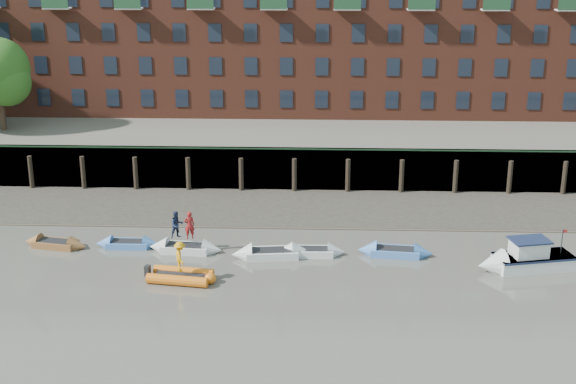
{
  "coord_description": "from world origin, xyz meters",
  "views": [
    {
      "loc": [
        3.67,
        -35.58,
        18.89
      ],
      "look_at": [
        1.88,
        12.0,
        3.2
      ],
      "focal_mm": 50.0,
      "sensor_mm": 36.0,
      "label": 1
    }
  ],
  "objects_px": {
    "rowboat_2": "(128,244)",
    "rowboat_1": "(55,244)",
    "rowboat_4": "(272,253)",
    "rowboat_6": "(395,252)",
    "person_rower_a": "(189,225)",
    "rib_tender": "(183,276)",
    "rowboat_3": "(185,248)",
    "rowboat_5": "(310,252)",
    "motor_launch": "(519,260)",
    "person_rower_b": "(177,225)",
    "person_rib_crew": "(180,257)"
  },
  "relations": [
    {
      "from": "rowboat_6",
      "to": "rib_tender",
      "type": "height_order",
      "value": "rowboat_6"
    },
    {
      "from": "rowboat_6",
      "to": "rib_tender",
      "type": "distance_m",
      "value": 12.96
    },
    {
      "from": "rowboat_3",
      "to": "rowboat_4",
      "type": "relative_size",
      "value": 0.93
    },
    {
      "from": "rowboat_4",
      "to": "rowboat_2",
      "type": "bearing_deg",
      "value": 165.17
    },
    {
      "from": "rowboat_1",
      "to": "motor_launch",
      "type": "distance_m",
      "value": 28.12
    },
    {
      "from": "rowboat_3",
      "to": "rib_tender",
      "type": "distance_m",
      "value": 4.3
    },
    {
      "from": "rib_tender",
      "to": "person_rower_a",
      "type": "distance_m",
      "value": 4.49
    },
    {
      "from": "rowboat_1",
      "to": "person_rower_a",
      "type": "distance_m",
      "value": 8.69
    },
    {
      "from": "rowboat_5",
      "to": "rib_tender",
      "type": "xyz_separation_m",
      "value": [
        -7.12,
        -4.03,
        0.07
      ]
    },
    {
      "from": "rib_tender",
      "to": "rowboat_3",
      "type": "bearing_deg",
      "value": 105.89
    },
    {
      "from": "rowboat_2",
      "to": "person_rower_b",
      "type": "relative_size",
      "value": 2.38
    },
    {
      "from": "rowboat_6",
      "to": "person_rower_b",
      "type": "relative_size",
      "value": 2.76
    },
    {
      "from": "rowboat_2",
      "to": "person_rib_crew",
      "type": "bearing_deg",
      "value": -49.82
    },
    {
      "from": "rowboat_2",
      "to": "rowboat_1",
      "type": "bearing_deg",
      "value": -177.9
    },
    {
      "from": "rowboat_3",
      "to": "motor_launch",
      "type": "bearing_deg",
      "value": -0.09
    },
    {
      "from": "motor_launch",
      "to": "person_rower_b",
      "type": "bearing_deg",
      "value": -18.42
    },
    {
      "from": "rowboat_4",
      "to": "person_rower_a",
      "type": "distance_m",
      "value": 5.31
    },
    {
      "from": "person_rower_a",
      "to": "person_rib_crew",
      "type": "xyz_separation_m",
      "value": [
        0.13,
        -4.26,
        -0.27
      ]
    },
    {
      "from": "rowboat_6",
      "to": "person_rib_crew",
      "type": "relative_size",
      "value": 2.67
    },
    {
      "from": "rowboat_4",
      "to": "person_rib_crew",
      "type": "xyz_separation_m",
      "value": [
        -4.92,
        -3.62,
        1.24
      ]
    },
    {
      "from": "person_rower_b",
      "to": "rowboat_5",
      "type": "bearing_deg",
      "value": -31.31
    },
    {
      "from": "motor_launch",
      "to": "person_rib_crew",
      "type": "distance_m",
      "value": 19.51
    },
    {
      "from": "motor_launch",
      "to": "person_rower_a",
      "type": "distance_m",
      "value": 19.61
    },
    {
      "from": "rowboat_4",
      "to": "rowboat_6",
      "type": "relative_size",
      "value": 1.07
    },
    {
      "from": "rowboat_3",
      "to": "rowboat_4",
      "type": "height_order",
      "value": "rowboat_4"
    },
    {
      "from": "person_rib_crew",
      "to": "person_rower_a",
      "type": "bearing_deg",
      "value": -19.1
    },
    {
      "from": "rowboat_1",
      "to": "person_rower_b",
      "type": "bearing_deg",
      "value": 8.51
    },
    {
      "from": "rowboat_3",
      "to": "motor_launch",
      "type": "relative_size",
      "value": 0.78
    },
    {
      "from": "rowboat_1",
      "to": "rowboat_2",
      "type": "distance_m",
      "value": 4.52
    },
    {
      "from": "rowboat_4",
      "to": "rowboat_5",
      "type": "height_order",
      "value": "rowboat_4"
    },
    {
      "from": "rowboat_6",
      "to": "person_rower_b",
      "type": "distance_m",
      "value": 13.39
    },
    {
      "from": "person_rower_a",
      "to": "person_rower_b",
      "type": "height_order",
      "value": "person_rower_a"
    },
    {
      "from": "motor_launch",
      "to": "rib_tender",
      "type": "bearing_deg",
      "value": -5.75
    },
    {
      "from": "rowboat_3",
      "to": "rib_tender",
      "type": "xyz_separation_m",
      "value": [
        0.55,
        -4.27,
        0.06
      ]
    },
    {
      "from": "rowboat_6",
      "to": "rowboat_5",
      "type": "bearing_deg",
      "value": -171.78
    },
    {
      "from": "rowboat_3",
      "to": "person_rib_crew",
      "type": "distance_m",
      "value": 4.49
    },
    {
      "from": "rowboat_3",
      "to": "rowboat_5",
      "type": "height_order",
      "value": "rowboat_3"
    },
    {
      "from": "rowboat_1",
      "to": "rowboat_5",
      "type": "distance_m",
      "value": 15.92
    },
    {
      "from": "rowboat_4",
      "to": "rowboat_3",
      "type": "bearing_deg",
      "value": 166.17
    },
    {
      "from": "rowboat_3",
      "to": "motor_launch",
      "type": "xyz_separation_m",
      "value": [
        19.78,
        -1.95,
        0.37
      ]
    },
    {
      "from": "rowboat_2",
      "to": "rowboat_3",
      "type": "xyz_separation_m",
      "value": [
        3.71,
        -0.63,
        0.03
      ]
    },
    {
      "from": "rowboat_6",
      "to": "person_rib_crew",
      "type": "height_order",
      "value": "person_rib_crew"
    },
    {
      "from": "rowboat_4",
      "to": "rowboat_6",
      "type": "xyz_separation_m",
      "value": [
        7.47,
        0.59,
        -0.02
      ]
    },
    {
      "from": "rowboat_5",
      "to": "rib_tender",
      "type": "distance_m",
      "value": 8.19
    },
    {
      "from": "motor_launch",
      "to": "rowboat_4",
      "type": "bearing_deg",
      "value": -17.66
    },
    {
      "from": "rowboat_4",
      "to": "person_rib_crew",
      "type": "height_order",
      "value": "person_rib_crew"
    },
    {
      "from": "rowboat_4",
      "to": "rowboat_6",
      "type": "height_order",
      "value": "rowboat_4"
    },
    {
      "from": "rowboat_4",
      "to": "motor_launch",
      "type": "height_order",
      "value": "motor_launch"
    },
    {
      "from": "rowboat_1",
      "to": "person_rower_a",
      "type": "bearing_deg",
      "value": 7.85
    },
    {
      "from": "rowboat_1",
      "to": "person_rower_b",
      "type": "height_order",
      "value": "person_rower_b"
    }
  ]
}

